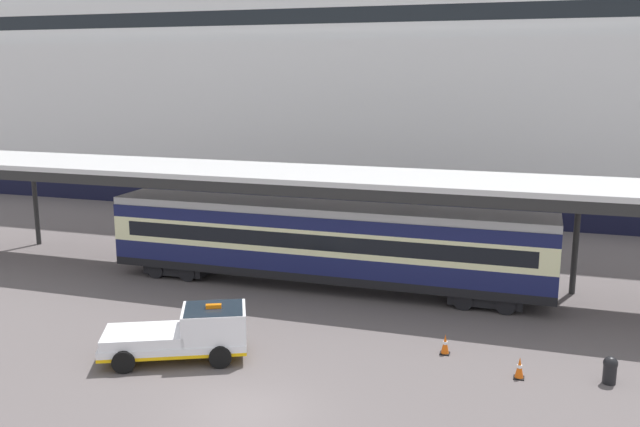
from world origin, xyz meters
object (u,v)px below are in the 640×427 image
at_px(traffic_cone_near, 445,344).
at_px(train_carriage, 324,242).
at_px(quay_bollard, 610,369).
at_px(cruise_ship, 424,32).
at_px(traffic_cone_mid, 519,368).
at_px(service_truck, 189,332).

bearing_deg(traffic_cone_near, train_carriage, 137.34).
bearing_deg(train_carriage, quay_bollard, -29.34).
bearing_deg(train_carriage, cruise_ship, 91.12).
distance_m(cruise_ship, traffic_cone_near, 39.86).
relative_size(cruise_ship, traffic_cone_mid, 222.03).
relative_size(traffic_cone_near, quay_bollard, 0.80).
bearing_deg(cruise_ship, service_truck, -92.31).
bearing_deg(traffic_cone_near, traffic_cone_mid, -25.45).
distance_m(service_truck, traffic_cone_near, 9.46).
relative_size(cruise_ship, quay_bollard, 176.80).
xyz_separation_m(cruise_ship, service_truck, (-1.62, -40.11, -12.62)).
bearing_deg(cruise_ship, quay_bollard, -71.15).
height_order(service_truck, traffic_cone_near, service_truck).
relative_size(cruise_ship, traffic_cone_near, 219.78).
distance_m(traffic_cone_near, traffic_cone_mid, 2.98).
relative_size(traffic_cone_mid, quay_bollard, 0.80).
height_order(service_truck, traffic_cone_mid, service_truck).
bearing_deg(cruise_ship, traffic_cone_mid, -75.39).
bearing_deg(service_truck, train_carriage, 76.65).
bearing_deg(traffic_cone_mid, train_carriage, 141.58).
xyz_separation_m(cruise_ship, traffic_cone_near, (7.25, -36.89, -13.23)).
height_order(train_carriage, traffic_cone_mid, train_carriage).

